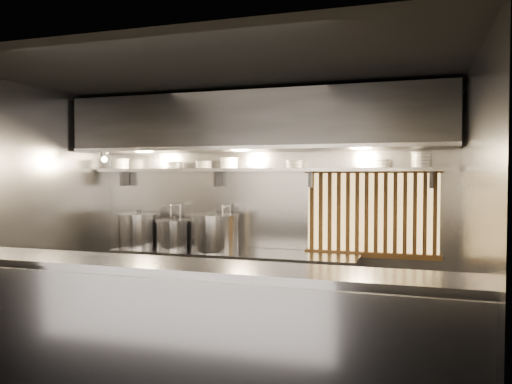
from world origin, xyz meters
The scene contains 24 objects.
floor centered at (0.00, 0.00, 0.00)m, with size 4.50×4.50×0.00m, color black.
ceiling centered at (0.00, 0.00, 2.80)m, with size 4.50×4.50×0.00m, color black.
wall_back centered at (0.00, 1.50, 1.40)m, with size 4.50×4.50×0.00m, color gray.
wall_left centered at (-2.25, 0.00, 1.40)m, with size 3.00×3.00×0.00m, color gray.
wall_right centered at (2.25, 0.00, 1.40)m, with size 3.00×3.00×0.00m, color gray.
serving_counter centered at (0.00, -0.96, 0.57)m, with size 4.50×0.56×1.13m.
cooking_bench centered at (-0.30, 1.13, 0.45)m, with size 3.00×0.70×0.90m, color #9E9EA3.
bowl_shelf centered at (0.00, 1.32, 1.88)m, with size 4.40×0.34×0.04m, color #9E9EA3.
exhaust_hood centered at (0.00, 1.10, 2.42)m, with size 4.40×0.81×0.65m.
wood_screen centered at (1.30, 1.45, 1.38)m, with size 1.56×0.09×1.04m.
faucet_left centered at (-1.15, 1.37, 1.31)m, with size 0.04×0.30×0.50m.
faucet_right centered at (-0.45, 1.37, 1.31)m, with size 0.04×0.30×0.50m.
heat_lamp centered at (-1.90, 0.85, 2.07)m, with size 0.25×0.35×0.20m.
pendant_bulb centered at (-0.10, 1.20, 1.96)m, with size 0.09×0.09×0.19m.
stock_pot_left centered at (-1.07, 1.14, 1.08)m, with size 0.63×0.63×0.40m.
stock_pot_mid centered at (-1.60, 1.18, 1.11)m, with size 0.67×0.67×0.46m.
stock_pot_right centered at (-0.52, 1.11, 1.12)m, with size 0.72×0.72×0.49m.
bowl_stack_0 centered at (-1.95, 1.32, 1.97)m, with size 0.22×0.22×0.13m.
bowl_stack_1 centered at (-1.17, 1.32, 1.95)m, with size 0.24×0.24×0.09m.
bowl_stack_2 centered at (-0.75, 1.32, 1.95)m, with size 0.21×0.21×0.09m.
bowl_stack_3 centered at (-0.41, 1.32, 1.97)m, with size 0.23×0.23×0.13m.
bowl_stack_4 centered at (0.41, 1.32, 1.95)m, with size 0.20×0.20×0.09m.
bowl_stack_5 centered at (1.40, 1.32, 1.95)m, with size 0.24×0.24×0.09m.
bowl_stack_6 centered at (1.84, 1.32, 1.98)m, with size 0.22×0.22×0.17m.
Camera 1 is at (1.77, -4.46, 1.82)m, focal length 35.00 mm.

